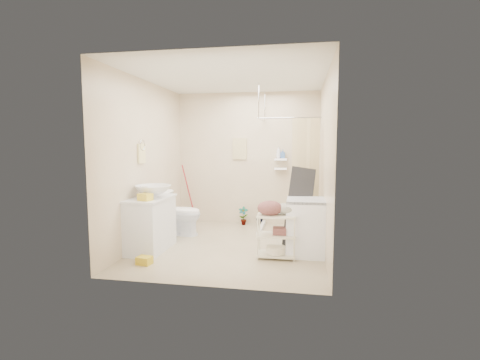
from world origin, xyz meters
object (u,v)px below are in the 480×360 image
Objects in this scene: toilet at (180,213)px; washing_machine at (306,227)px; laundry_rack at (276,232)px; vanity at (151,224)px.

washing_machine is (2.18, -0.74, 0.01)m from toilet.
washing_machine is 1.10× the size of laundry_rack.
washing_machine reaches higher than toilet.
vanity is 2.31m from washing_machine.
toilet reaches higher than laundry_rack.
laundry_rack is at bearing -150.28° from washing_machine.
washing_machine reaches higher than vanity.
vanity is 1.23× the size of laundry_rack.
washing_machine is (2.30, 0.20, 0.00)m from vanity.
toilet is 0.97× the size of washing_machine.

